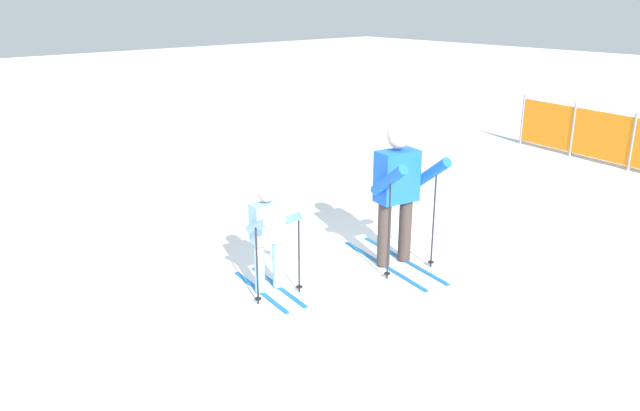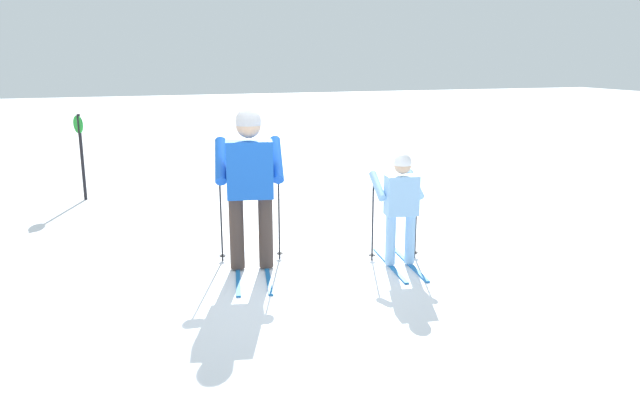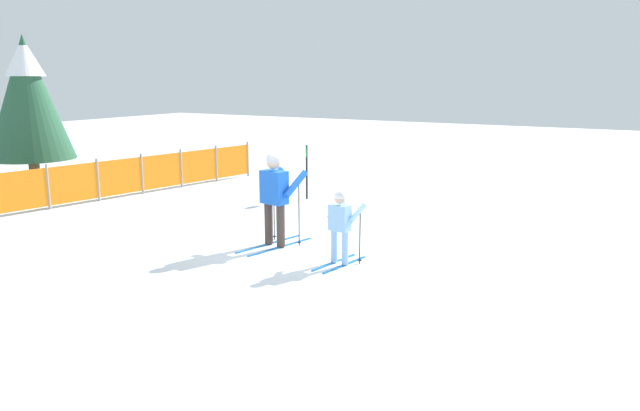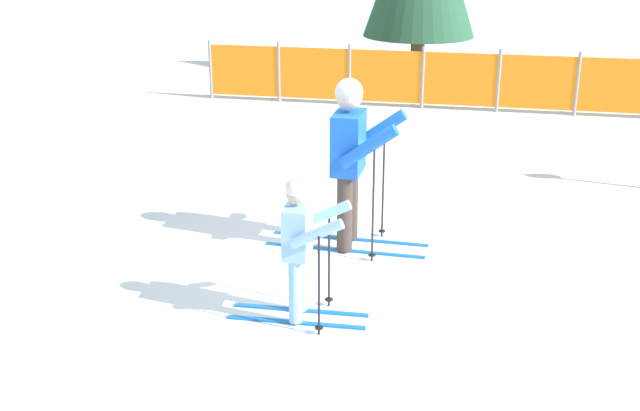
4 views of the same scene
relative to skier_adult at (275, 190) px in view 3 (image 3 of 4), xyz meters
name	(u,v)px [view 3 (image 3 of 4)]	position (x,y,z in m)	size (l,w,h in m)	color
ground_plane	(287,248)	(-0.07, -0.28, -1.03)	(60.00, 60.00, 0.00)	white
skier_adult	(275,190)	(0.00, 0.00, 0.00)	(1.66, 0.81, 1.72)	#1966B2
skier_child	(340,221)	(-0.41, -1.55, -0.30)	(1.19, 0.57, 1.24)	#1966B2
safety_fence	(121,177)	(1.85, 5.98, -0.50)	(8.78, 1.57, 1.06)	gray
conifer_far	(27,96)	(1.33, 8.66, 1.50)	(2.20, 2.20, 4.09)	#4C3823
trail_marker	(307,166)	(4.05, 1.80, -0.19)	(0.25, 0.15, 1.35)	black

